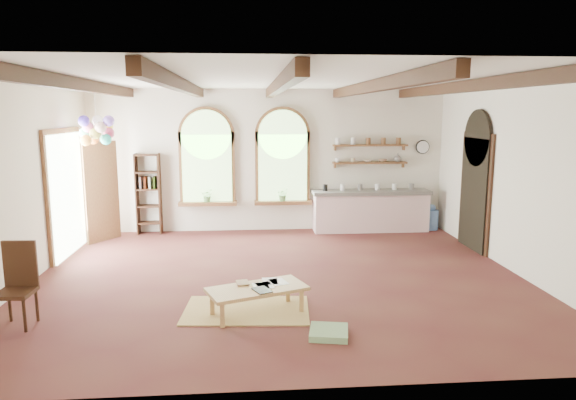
{
  "coord_description": "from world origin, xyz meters",
  "views": [
    {
      "loc": [
        -0.52,
        -8.14,
        2.7
      ],
      "look_at": [
        0.19,
        0.6,
        1.19
      ],
      "focal_mm": 32.0,
      "sensor_mm": 36.0,
      "label": 1
    }
  ],
  "objects": [
    {
      "name": "shelf_bowl_a",
      "position": [
        2.25,
        3.38,
        1.6
      ],
      "size": [
        0.22,
        0.22,
        0.05
      ],
      "primitive_type": "imported",
      "color": "beige",
      "rests_on": "wall_shelf_lower"
    },
    {
      "name": "tablet",
      "position": [
        -0.34,
        -1.67,
        0.38
      ],
      "size": [
        0.29,
        0.33,
        0.01
      ],
      "primitive_type": "cube",
      "rotation": [
        0.0,
        0.0,
        0.43
      ],
      "color": "black",
      "rests_on": "coffee_table"
    },
    {
      "name": "balloon_cluster",
      "position": [
        -3.4,
        2.13,
        2.35
      ],
      "size": [
        0.76,
        0.76,
        1.14
      ],
      "color": "silver",
      "rests_on": "floor"
    },
    {
      "name": "floor_mat",
      "position": [
        -0.55,
        -1.42,
        0.01
      ],
      "size": [
        1.78,
        1.18,
        0.02
      ],
      "primitive_type": "cube",
      "rotation": [
        0.0,
        0.0,
        -0.08
      ],
      "color": "tan",
      "rests_on": "floor"
    },
    {
      "name": "wall_clock",
      "position": [
        3.55,
        3.45,
        1.9
      ],
      "size": [
        0.32,
        0.04,
        0.32
      ],
      "primitive_type": "cylinder",
      "rotation": [
        1.57,
        0.0,
        0.0
      ],
      "color": "black",
      "rests_on": "wall_back"
    },
    {
      "name": "shelf_cup_b",
      "position": [
        1.9,
        3.38,
        1.62
      ],
      "size": [
        0.1,
        0.1,
        0.09
      ],
      "primitive_type": "imported",
      "color": "beige",
      "rests_on": "wall_shelf_lower"
    },
    {
      "name": "table_book",
      "position": [
        -0.68,
        -1.38,
        0.38
      ],
      "size": [
        0.2,
        0.26,
        0.02
      ],
      "primitive_type": "imported",
      "rotation": [
        0.0,
        0.0,
        0.16
      ],
      "color": "olive",
      "rests_on": "coffee_table"
    },
    {
      "name": "window_right",
      "position": [
        0.3,
        3.43,
        1.63
      ],
      "size": [
        1.3,
        0.28,
        2.2
      ],
      "color": "brown",
      "rests_on": "floor"
    },
    {
      "name": "left_doorway",
      "position": [
        -3.95,
        1.8,
        1.15
      ],
      "size": [
        0.1,
        1.9,
        2.5
      ],
      "primitive_type": "cube",
      "color": "brown",
      "rests_on": "floor"
    },
    {
      "name": "floor",
      "position": [
        0.0,
        0.0,
        0.0
      ],
      "size": [
        8.0,
        8.0,
        0.0
      ],
      "primitive_type": "plane",
      "color": "#572D24",
      "rests_on": "ground"
    },
    {
      "name": "potted_plant_left",
      "position": [
        -1.4,
        3.32,
        0.85
      ],
      "size": [
        0.27,
        0.23,
        0.3
      ],
      "primitive_type": "imported",
      "color": "#598C4C",
      "rests_on": "window_left"
    },
    {
      "name": "shelf_vase",
      "position": [
        2.95,
        3.38,
        1.67
      ],
      "size": [
        0.18,
        0.18,
        0.19
      ],
      "primitive_type": "imported",
      "color": "slate",
      "rests_on": "wall_shelf_lower"
    },
    {
      "name": "floor_cushion",
      "position": [
        0.46,
        -2.3,
        0.04
      ],
      "size": [
        0.54,
        0.54,
        0.08
      ],
      "primitive_type": "cube",
      "rotation": [
        0.0,
        0.0,
        -0.19
      ],
      "color": "#78A16F",
      "rests_on": "floor"
    },
    {
      "name": "kitchen_counter",
      "position": [
        2.3,
        3.2,
        0.48
      ],
      "size": [
        2.68,
        0.62,
        0.94
      ],
      "color": "silver",
      "rests_on": "floor"
    },
    {
      "name": "side_chair",
      "position": [
        -3.45,
        -1.69,
        0.31
      ],
      "size": [
        0.44,
        0.44,
        1.08
      ],
      "color": "#331F10",
      "rests_on": "floor"
    },
    {
      "name": "water_jug_b",
      "position": [
        3.71,
        3.2,
        0.26
      ],
      "size": [
        0.31,
        0.31,
        0.6
      ],
      "color": "#5278B0",
      "rests_on": "floor"
    },
    {
      "name": "bookshelf",
      "position": [
        -2.7,
        3.32,
        0.9
      ],
      "size": [
        0.53,
        0.32,
        1.8
      ],
      "color": "#331F10",
      "rests_on": "floor"
    },
    {
      "name": "coffee_table",
      "position": [
        -0.4,
        -1.54,
        0.33
      ],
      "size": [
        1.44,
        1.03,
        0.37
      ],
      "color": "tan",
      "rests_on": "floor"
    },
    {
      "name": "water_jug_a",
      "position": [
        3.75,
        3.2,
        0.25
      ],
      "size": [
        0.31,
        0.31,
        0.59
      ],
      "color": "#5278B0",
      "rests_on": "floor"
    },
    {
      "name": "wall_shelf_upper",
      "position": [
        2.3,
        3.38,
        1.95
      ],
      "size": [
        1.7,
        0.24,
        0.04
      ],
      "primitive_type": "cube",
      "color": "brown",
      "rests_on": "wall_back"
    },
    {
      "name": "wall_shelf_lower",
      "position": [
        2.3,
        3.38,
        1.55
      ],
      "size": [
        1.7,
        0.24,
        0.04
      ],
      "primitive_type": "cube",
      "color": "brown",
      "rests_on": "wall_back"
    },
    {
      "name": "potted_plant_right",
      "position": [
        0.3,
        3.32,
        0.85
      ],
      "size": [
        0.27,
        0.23,
        0.3
      ],
      "primitive_type": "imported",
      "color": "#598C4C",
      "rests_on": "window_right"
    },
    {
      "name": "right_doorway",
      "position": [
        3.95,
        1.5,
        1.1
      ],
      "size": [
        0.1,
        1.3,
        2.4
      ],
      "primitive_type": "cube",
      "color": "black",
      "rests_on": "floor"
    },
    {
      "name": "window_left",
      "position": [
        -1.4,
        3.43,
        1.63
      ],
      "size": [
        1.3,
        0.28,
        2.2
      ],
      "color": "brown",
      "rests_on": "floor"
    },
    {
      "name": "shelf_cup_a",
      "position": [
        1.55,
        3.38,
        1.62
      ],
      "size": [
        0.12,
        0.1,
        0.1
      ],
      "primitive_type": "imported",
      "color": "white",
      "rests_on": "wall_shelf_lower"
    },
    {
      "name": "ceiling_beams",
      "position": [
        0.0,
        0.0,
        3.1
      ],
      "size": [
        6.2,
        6.8,
        0.18
      ],
      "primitive_type": null,
      "color": "#331F10",
      "rests_on": "ceiling"
    },
    {
      "name": "shelf_bowl_b",
      "position": [
        2.6,
        3.38,
        1.6
      ],
      "size": [
        0.2,
        0.2,
        0.06
      ],
      "primitive_type": "imported",
      "color": "#8C664C",
      "rests_on": "wall_shelf_lower"
    }
  ]
}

